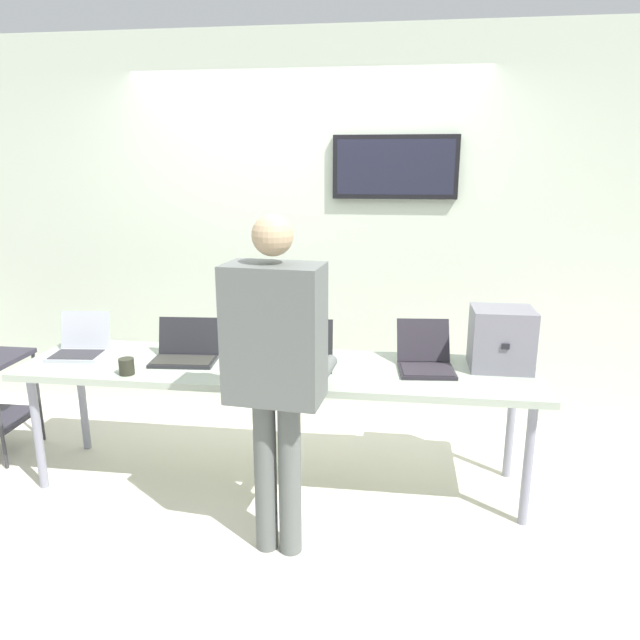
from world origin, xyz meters
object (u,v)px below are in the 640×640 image
(laptop_station_0, at_px, (81,345))
(laptop_station_3, at_px, (425,359))
(person, at_px, (276,358))
(laptop_station_2, at_px, (303,355))
(laptop_station_1, at_px, (186,351))
(workbench, at_px, (277,374))
(equipment_box, at_px, (501,339))
(coffee_mug, at_px, (127,366))

(laptop_station_0, relative_size, laptop_station_3, 0.82)
(laptop_station_3, bearing_deg, person, -135.98)
(laptop_station_2, height_order, laptop_station_3, laptop_station_3)
(person, bearing_deg, laptop_station_1, 136.47)
(workbench, distance_m, laptop_station_3, 0.85)
(equipment_box, relative_size, laptop_station_0, 1.05)
(workbench, distance_m, laptop_station_1, 0.56)
(laptop_station_0, relative_size, person, 0.20)
(workbench, height_order, person, person)
(laptop_station_0, bearing_deg, equipment_box, 2.00)
(equipment_box, height_order, laptop_station_1, equipment_box)
(laptop_station_1, bearing_deg, coffee_mug, -130.78)
(laptop_station_3, distance_m, person, 1.01)
(laptop_station_1, bearing_deg, laptop_station_0, 178.47)
(laptop_station_1, height_order, laptop_station_2, laptop_station_2)
(laptop_station_1, height_order, coffee_mug, laptop_station_1)
(equipment_box, distance_m, coffee_mug, 2.09)
(laptop_station_1, bearing_deg, person, -43.53)
(workbench, distance_m, person, 0.71)
(person, distance_m, coffee_mug, 1.02)
(laptop_station_3, xyz_separation_m, person, (-0.71, -0.69, 0.20))
(laptop_station_0, xyz_separation_m, coffee_mug, (0.43, -0.29, -0.01))
(equipment_box, height_order, laptop_station_3, equipment_box)
(workbench, height_order, laptop_station_2, laptop_station_2)
(laptop_station_0, distance_m, laptop_station_3, 2.07)
(equipment_box, height_order, laptop_station_2, equipment_box)
(laptop_station_2, height_order, person, person)
(workbench, bearing_deg, laptop_station_2, 20.76)
(laptop_station_3, distance_m, coffee_mug, 1.67)
(person, relative_size, coffee_mug, 18.28)
(coffee_mug, bearing_deg, laptop_station_0, 145.87)
(workbench, height_order, coffee_mug, coffee_mug)
(equipment_box, relative_size, person, 0.21)
(laptop_station_0, distance_m, laptop_station_2, 1.37)
(laptop_station_1, xyz_separation_m, laptop_station_2, (0.69, 0.03, 0.00))
(equipment_box, height_order, coffee_mug, equipment_box)
(laptop_station_2, relative_size, person, 0.23)
(laptop_station_2, bearing_deg, person, -91.06)
(equipment_box, height_order, person, person)
(equipment_box, xyz_separation_m, laptop_station_2, (-1.12, -0.08, -0.12))
(laptop_station_0, distance_m, coffee_mug, 0.52)
(workbench, relative_size, laptop_station_1, 7.65)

